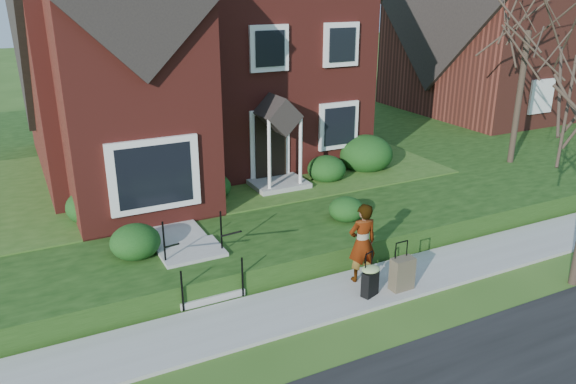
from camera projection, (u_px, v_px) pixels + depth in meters
ground at (338, 297)px, 12.01m from camera, size 120.00×120.00×0.00m
sidewalk at (338, 296)px, 11.99m from camera, size 60.00×1.60×0.08m
terrace at (281, 143)px, 22.73m from camera, size 44.00×20.00×0.60m
walkway at (160, 211)px, 14.92m from camera, size 1.20×6.00×0.06m
main_house at (182, 19)px, 18.15m from camera, size 10.40×10.20×9.40m
neighbour_house at (510, 9)px, 26.18m from camera, size 9.40×8.00×9.20m
front_steps at (198, 266)px, 12.33m from camera, size 1.40×2.02×1.50m
foundation_shrubs at (283, 174)px, 16.41m from camera, size 10.26×4.71×1.24m
woman at (362, 243)px, 12.26m from camera, size 0.70×0.49×1.82m
suitcase_black at (370, 279)px, 11.80m from camera, size 0.50×0.45×0.99m
suitcase_olive at (402, 274)px, 12.07m from camera, size 0.51×0.29×1.10m
tree_gap at (531, 17)px, 17.58m from camera, size 4.76×4.76×6.80m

